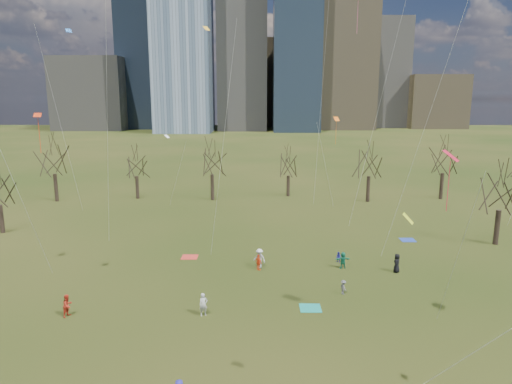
{
  "coord_description": "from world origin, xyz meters",
  "views": [
    {
      "loc": [
        0.29,
        -29.6,
        15.5
      ],
      "look_at": [
        0.0,
        12.0,
        7.0
      ],
      "focal_mm": 32.0,
      "sensor_mm": 36.0,
      "label": 1
    }
  ],
  "objects_px": {
    "blanket_teal": "(310,308)",
    "person_2": "(68,305)",
    "blanket_navy": "(408,240)",
    "person_1": "(203,305)",
    "blanket_crimson": "(190,257)",
    "person_4": "(259,262)"
  },
  "relations": [
    {
      "from": "blanket_teal",
      "to": "person_2",
      "type": "bearing_deg",
      "value": -175.49
    },
    {
      "from": "blanket_teal",
      "to": "blanket_navy",
      "type": "relative_size",
      "value": 1.0
    },
    {
      "from": "person_1",
      "to": "blanket_teal",
      "type": "bearing_deg",
      "value": -16.05
    },
    {
      "from": "blanket_teal",
      "to": "person_2",
      "type": "xyz_separation_m",
      "value": [
        -17.75,
        -1.4,
        0.82
      ]
    },
    {
      "from": "blanket_crimson",
      "to": "person_4",
      "type": "bearing_deg",
      "value": -26.5
    },
    {
      "from": "blanket_navy",
      "to": "blanket_crimson",
      "type": "relative_size",
      "value": 1.0
    },
    {
      "from": "blanket_navy",
      "to": "person_2",
      "type": "distance_m",
      "value": 35.69
    },
    {
      "from": "person_2",
      "to": "person_4",
      "type": "bearing_deg",
      "value": -36.93
    },
    {
      "from": "person_1",
      "to": "person_2",
      "type": "distance_m",
      "value": 9.82
    },
    {
      "from": "blanket_crimson",
      "to": "person_2",
      "type": "height_order",
      "value": "person_2"
    },
    {
      "from": "blanket_teal",
      "to": "person_4",
      "type": "height_order",
      "value": "person_4"
    },
    {
      "from": "person_2",
      "to": "person_1",
      "type": "bearing_deg",
      "value": -69.53
    },
    {
      "from": "person_2",
      "to": "person_4",
      "type": "relative_size",
      "value": 1.11
    },
    {
      "from": "blanket_teal",
      "to": "blanket_crimson",
      "type": "bearing_deg",
      "value": 133.86
    },
    {
      "from": "blanket_teal",
      "to": "blanket_navy",
      "type": "distance_m",
      "value": 21.32
    },
    {
      "from": "blanket_navy",
      "to": "blanket_crimson",
      "type": "height_order",
      "value": "same"
    },
    {
      "from": "blanket_crimson",
      "to": "blanket_navy",
      "type": "bearing_deg",
      "value": 13.83
    },
    {
      "from": "person_2",
      "to": "person_4",
      "type": "xyz_separation_m",
      "value": [
        13.82,
        9.22,
        -0.08
      ]
    },
    {
      "from": "blanket_crimson",
      "to": "blanket_teal",
      "type": "bearing_deg",
      "value": -46.14
    },
    {
      "from": "person_1",
      "to": "person_4",
      "type": "xyz_separation_m",
      "value": [
        4.0,
        9.03,
        -0.09
      ]
    },
    {
      "from": "blanket_teal",
      "to": "person_2",
      "type": "relative_size",
      "value": 0.96
    },
    {
      "from": "blanket_crimson",
      "to": "person_2",
      "type": "bearing_deg",
      "value": -118.71
    }
  ]
}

